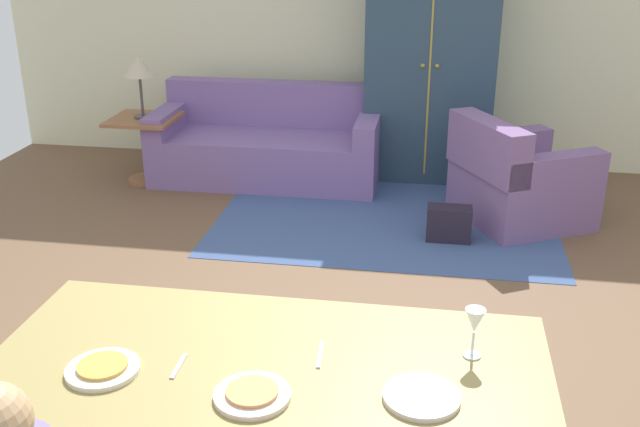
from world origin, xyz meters
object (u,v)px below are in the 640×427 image
(plate_near_man, at_px, (103,369))
(side_table, at_px, (145,140))
(couch, at_px, (268,146))
(plate_near_woman, at_px, (422,397))
(wine_glass, at_px, (475,323))
(dining_table, at_px, (266,382))
(handbag, at_px, (449,224))
(plate_near_child, at_px, (252,395))
(armchair, at_px, (517,181))
(table_lamp, at_px, (139,68))
(armoire, at_px, (431,60))

(plate_near_man, relative_size, side_table, 0.43)
(couch, bearing_deg, plate_near_woman, -70.49)
(plate_near_man, xyz_separation_m, wine_glass, (1.24, 0.30, 0.12))
(dining_table, bearing_deg, plate_near_man, -167.38)
(handbag, bearing_deg, couch, 144.19)
(plate_near_child, xyz_separation_m, armchair, (1.16, 3.58, -0.45))
(table_lamp, bearing_deg, side_table, -90.00)
(armchair, xyz_separation_m, armoire, (-0.72, 1.00, 0.73))
(side_table, bearing_deg, dining_table, -62.50)
(wine_glass, bearing_deg, couch, 112.89)
(plate_near_child, height_order, armchair, armchair)
(plate_near_child, relative_size, plate_near_woman, 1.00)
(dining_table, distance_m, wine_glass, 0.75)
(plate_near_child, relative_size, side_table, 0.43)
(armoire, bearing_deg, wine_glass, -86.50)
(dining_table, xyz_separation_m, plate_near_child, (0.00, -0.18, 0.07))
(armoire, distance_m, table_lamp, 2.50)
(armchair, xyz_separation_m, table_lamp, (-3.15, 0.43, 0.69))
(plate_near_man, distance_m, side_table, 4.22)
(couch, bearing_deg, armchair, -17.99)
(plate_near_woman, bearing_deg, table_lamp, 122.78)
(plate_near_man, distance_m, couch, 4.25)
(wine_glass, xyz_separation_m, table_lamp, (-2.69, 3.65, 0.12))
(dining_table, height_order, couch, couch)
(couch, distance_m, side_table, 1.08)
(dining_table, relative_size, handbag, 6.09)
(plate_near_child, height_order, couch, couch)
(wine_glass, xyz_separation_m, armoire, (-0.26, 4.22, 0.16))
(armchair, height_order, side_table, armchair)
(armchair, relative_size, handbag, 3.64)
(plate_near_woman, bearing_deg, plate_near_child, -171.51)
(wine_glass, bearing_deg, table_lamp, 126.46)
(table_lamp, xyz_separation_m, handbag, (2.65, -0.90, -0.88))
(wine_glass, relative_size, table_lamp, 0.34)
(couch, xyz_separation_m, armoire, (1.39, 0.32, 0.75))
(armchair, xyz_separation_m, side_table, (-3.15, 0.43, 0.06))
(couch, height_order, armoire, armoire)
(plate_near_man, height_order, armchair, armchair)
(side_table, bearing_deg, plate_near_man, -69.74)
(side_table, bearing_deg, couch, 13.90)
(couch, bearing_deg, plate_near_child, -77.48)
(dining_table, distance_m, armchair, 3.61)
(armchair, bearing_deg, side_table, 172.30)
(wine_glass, bearing_deg, armchair, 81.85)
(handbag, bearing_deg, table_lamp, 161.25)
(plate_near_woman, distance_m, handbag, 3.09)
(plate_near_man, distance_m, plate_near_child, 0.54)
(armoire, height_order, side_table, armoire)
(couch, distance_m, armoire, 1.61)
(dining_table, distance_m, handbag, 3.05)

